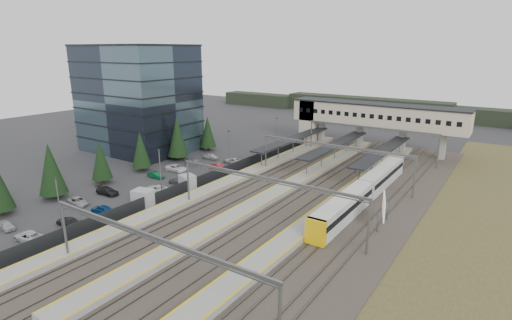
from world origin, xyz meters
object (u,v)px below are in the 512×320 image
Objects in this scene: office_building at (138,98)px; billboard at (384,207)px; relay_cabin_near at (143,198)px; train at (364,191)px; footbridge at (364,116)px; relay_cabin_far at (187,182)px.

billboard is (61.21, -11.30, -9.24)m from office_building.
billboard is (32.97, 12.67, 1.68)m from relay_cabin_near.
office_building is 0.67× the size of train.
billboard is (17.50, -41.30, -4.98)m from footbridge.
billboard is (32.76, 3.15, 1.73)m from relay_cabin_far.
relay_cabin_near is at bearing -40.33° from office_building.
relay_cabin_far is at bearing -158.81° from train.
office_building is at bearing 176.15° from train.
train is at bearing 21.19° from relay_cabin_far.
train is at bearing 124.65° from billboard.
footbridge is (43.70, 30.00, -4.26)m from office_building.
footbridge is at bearing 74.01° from relay_cabin_near.
relay_cabin_far is at bearing -108.94° from footbridge.
footbridge is at bearing 110.01° from train.
office_building is 57.07m from train.
office_building is 62.92m from billboard.
relay_cabin_near is 0.09× the size of footbridge.
relay_cabin_far is 32.95m from billboard.
billboard is at bearing 21.02° from relay_cabin_near.
relay_cabin_near is at bearing -158.98° from billboard.
billboard is at bearing -55.35° from train.
footbridge is 36.44m from train.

